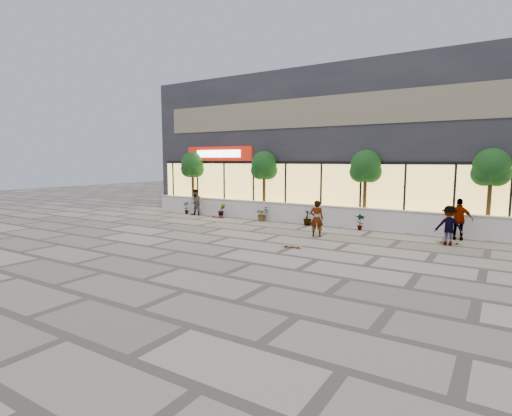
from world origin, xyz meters
The scene contains 19 objects.
ground centered at (0.00, 0.00, 0.00)m, with size 80.00×80.00×0.00m, color #A59A8F.
planter_wall centered at (0.00, 7.00, 0.52)m, with size 22.00×0.42×1.04m.
retail_building centered at (0.00, 12.49, 4.25)m, with size 24.00×9.17×8.50m.
shrub_a centered at (-8.50, 6.45, 0.41)m, with size 0.43×0.29×0.81m, color #123A15.
shrub_b centered at (-5.70, 6.45, 0.41)m, with size 0.45×0.36×0.81m, color #123A15.
shrub_c centered at (-2.90, 6.45, 0.41)m, with size 0.73×0.63×0.81m, color #123A15.
shrub_d centered at (-0.10, 6.45, 0.41)m, with size 0.45×0.45×0.81m, color #123A15.
shrub_e centered at (2.70, 6.45, 0.41)m, with size 0.43×0.29×0.81m, color #123A15.
tree_west centered at (-9.00, 7.70, 2.99)m, with size 1.60×1.50×3.92m.
tree_midwest centered at (-3.50, 7.70, 2.99)m, with size 1.60×1.50×3.92m.
tree_mideast centered at (2.50, 7.70, 2.99)m, with size 1.60×1.50×3.92m.
tree_east centered at (8.00, 7.70, 2.99)m, with size 1.60×1.50×3.92m.
skater_center centered at (1.56, 3.79, 0.82)m, with size 0.60×0.39×1.63m, color white.
skater_left centered at (-7.46, 6.20, 0.81)m, with size 0.79×0.61×1.62m, color tan.
skater_right_near centered at (7.00, 6.30, 0.89)m, with size 1.05×0.44×1.78m, color white.
skater_right_far centered at (6.76, 4.93, 0.79)m, with size 1.03×0.59×1.59m, color maroon.
skateboard_center centered at (1.67, 1.19, 0.08)m, with size 0.81×0.30×0.10m.
skateboard_left centered at (-5.82, 6.20, 0.09)m, with size 0.89×0.38×0.10m.
skateboard_right_near centered at (6.82, 5.31, 0.07)m, with size 0.74×0.24×0.09m.
Camera 1 is at (8.57, -12.46, 3.38)m, focal length 28.00 mm.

